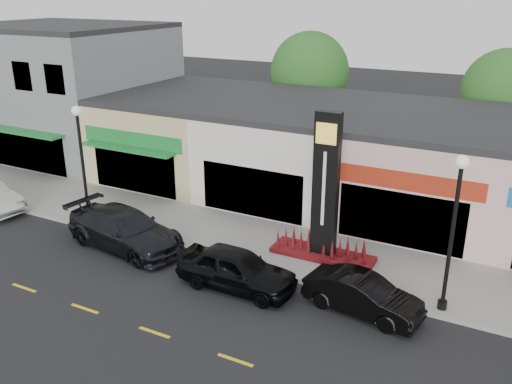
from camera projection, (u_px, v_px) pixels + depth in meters
ground at (205, 290)px, 19.95m from camera, size 120.00×120.00×0.00m
sidewalk at (259, 242)px, 23.53m from camera, size 52.00×4.30×0.15m
curb at (233, 264)px, 21.66m from camera, size 52.00×0.20×0.15m
building_grey_2story at (66, 89)px, 35.78m from camera, size 12.00×10.95×8.30m
shop_beige at (187, 131)px, 32.29m from camera, size 7.00×10.85×4.80m
shop_cream at (294, 146)px, 29.27m from camera, size 7.00×10.01×4.80m
shop_pink_w at (427, 164)px, 26.24m from camera, size 7.00×10.01×4.80m
tree_rear_west at (310, 71)px, 36.01m from camera, size 5.20×5.20×7.83m
tree_rear_mid at (504, 91)px, 30.95m from camera, size 4.80×4.80×7.29m
lamp_west_near at (81, 153)px, 24.25m from camera, size 0.44×0.44×5.47m
lamp_east_near at (454, 219)px, 17.34m from camera, size 0.44×0.44×5.47m
pylon_sign at (325, 208)px, 21.33m from camera, size 4.20×1.30×6.00m
car_dark_sedan at (125, 229)px, 22.94m from camera, size 3.10×5.96×1.65m
car_black_sedan at (237, 269)px, 19.83m from camera, size 1.84×4.54×1.55m
car_black_conv at (363, 295)px, 18.34m from camera, size 2.03×4.23×1.34m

